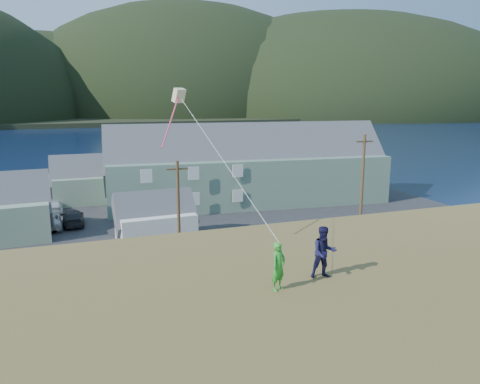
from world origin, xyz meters
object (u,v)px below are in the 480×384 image
Objects in this scene: wharf at (77,183)px; shed_white at (155,219)px; shed_palegreen_far at (96,180)px; kite_flyer_navy at (324,252)px; lodge at (248,167)px; kite_flyer_green at (279,266)px.

wharf is 3.55× the size of shed_white.
shed_palegreen_far is 47.96m from kite_flyer_navy.
lodge is 19.06m from shed_palegreen_far.
wharf is at bearing 98.82° from shed_white.
lodge is at bearing 41.31° from kite_flyer_green.
lodge is at bearing 38.80° from shed_white.
shed_palegreen_far is (-4.10, 19.27, 0.56)m from shed_white.
wharf is 15.02× the size of kite_flyer_navy.
lodge reaches higher than shed_palegreen_far.
kite_flyer_green is 0.88× the size of kite_flyer_navy.
lodge is 3.21× the size of shed_palegreen_far.
kite_flyer_green is (3.22, -47.80, 5.21)m from shed_palegreen_far.
kite_flyer_navy is (0.92, -28.13, 5.88)m from shed_white.
shed_palegreen_far is at bearing 162.21° from lodge.
shed_white is 29.12m from kite_flyer_green.
shed_white is 28.75m from kite_flyer_navy.
kite_flyer_green reaches higher than shed_white.
kite_flyer_green is at bearing -94.60° from shed_white.
wharf is 0.75× the size of lodge.
kite_flyer_navy is at bearing -90.96° from shed_white.
shed_white is at bearing 102.28° from kite_flyer_navy.
kite_flyer_navy is (7.31, -59.13, 7.62)m from wharf.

